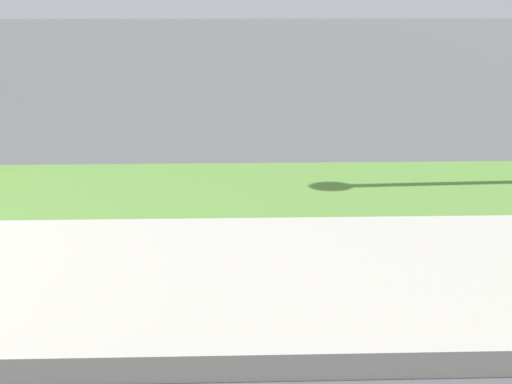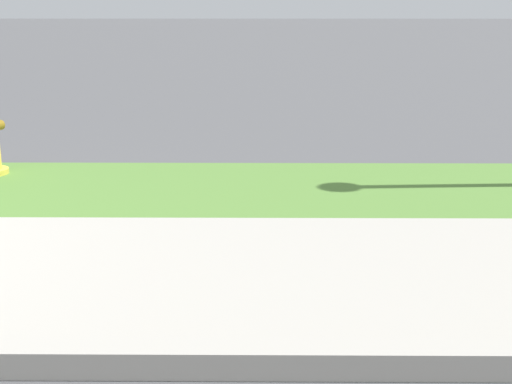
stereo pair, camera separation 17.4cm
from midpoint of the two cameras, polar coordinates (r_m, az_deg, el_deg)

